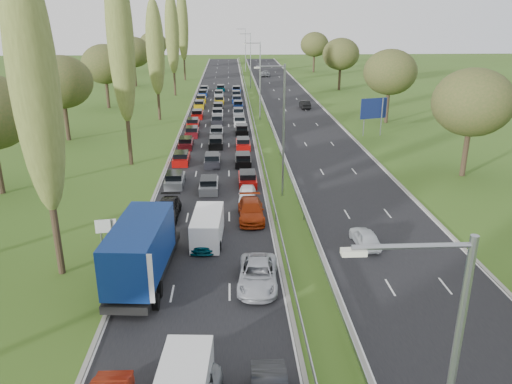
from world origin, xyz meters
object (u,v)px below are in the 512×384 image
object	(u,v)px
near_car_3	(167,210)
near_car_2	(147,260)
blue_lorry	(143,249)
info_sign	(106,229)
white_van_rear	(208,226)
direction_sign	(374,110)

from	to	relation	value
near_car_3	near_car_2	bearing A→B (deg)	-90.35
blue_lorry	info_sign	world-z (taller)	blue_lorry
white_van_rear	direction_sign	bearing A→B (deg)	60.04
near_car_3	white_van_rear	xyz separation A→B (m)	(3.53, -4.36, 0.37)
near_car_3	blue_lorry	distance (m)	10.31
white_van_rear	info_sign	xyz separation A→B (m)	(-7.30, -0.82, 0.27)
info_sign	direction_sign	xyz separation A→B (m)	(28.80, 33.52, 2.20)
white_van_rear	info_sign	bearing A→B (deg)	-170.26
near_car_2	blue_lorry	distance (m)	1.98
blue_lorry	near_car_3	bearing A→B (deg)	93.32
near_car_2	info_sign	world-z (taller)	info_sign
near_car_2	direction_sign	distance (m)	45.14
info_sign	blue_lorry	bearing A→B (deg)	-55.10
info_sign	direction_sign	world-z (taller)	direction_sign
info_sign	direction_sign	size ratio (longest dim) A/B	0.40
near_car_2	info_sign	bearing A→B (deg)	137.40
near_car_2	near_car_3	bearing A→B (deg)	92.53
near_car_2	info_sign	distance (m)	5.10
near_car_3	direction_sign	world-z (taller)	direction_sign
near_car_3	info_sign	bearing A→B (deg)	-124.23
near_car_3	blue_lorry	size ratio (longest dim) A/B	0.49
white_van_rear	near_car_3	bearing A→B (deg)	132.41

